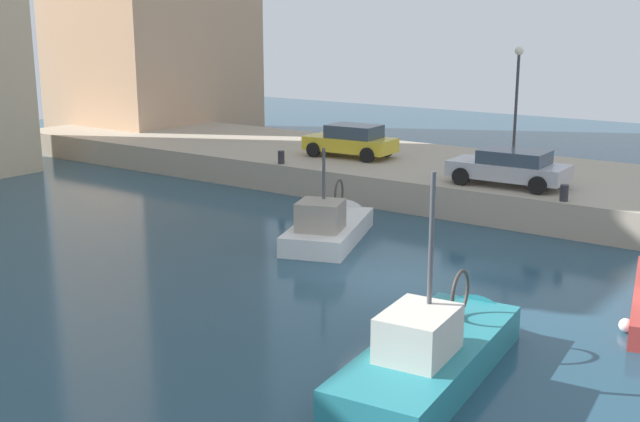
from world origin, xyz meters
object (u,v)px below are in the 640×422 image
Objects in this scene: fishing_boat_teal at (436,366)px; fishing_boat_white at (331,234)px; mooring_bollard_south at (564,193)px; mooring_bollard_mid at (281,157)px; quay_streetlamp at (517,86)px; parked_car_yellow at (351,141)px; parked_car_silver at (510,167)px.

fishing_boat_white is at bearing 46.77° from fishing_boat_teal.
mooring_bollard_south and mooring_bollard_mid have the same top height.
fishing_boat_teal is 18.91m from quay_streetlamp.
fishing_boat_white is 10.49m from fishing_boat_teal.
quay_streetlamp is at bearing 36.02° from mooring_bollard_south.
parked_car_yellow reaches higher than mooring_bollard_mid.
fishing_boat_teal is at bearing -162.26° from quay_streetlamp.
mooring_bollard_south is (11.88, 1.50, 1.35)m from fishing_boat_teal.
mooring_bollard_mid is at bearing 51.28° from fishing_boat_white.
fishing_boat_teal is at bearing -141.22° from parked_car_yellow.
mooring_bollard_south is 12.00m from mooring_bollard_mid.
fishing_boat_teal is 12.05m from mooring_bollard_south.
quay_streetlamp is at bearing -54.40° from mooring_bollard_mid.
mooring_bollard_mid is at bearing 125.60° from quay_streetlamp.
fishing_boat_teal is 19.36m from parked_car_yellow.
quay_streetlamp reaches higher than fishing_boat_teal.
fishing_boat_teal is 1.69× the size of parked_car_yellow.
fishing_boat_teal reaches higher than parked_car_yellow.
parked_car_yellow reaches higher than parked_car_silver.
quay_streetlamp reaches higher than parked_car_yellow.
fishing_boat_white is 10.62× the size of mooring_bollard_mid.
mooring_bollard_south is at bearing -118.14° from parked_car_silver.
parked_car_silver is (-1.81, -8.09, -0.04)m from parked_car_yellow.
parked_car_yellow is 11.03m from mooring_bollard_south.
parked_car_silver is 2.84m from mooring_bollard_south.
parked_car_silver is at bearing -82.06° from mooring_bollard_mid.
fishing_boat_white is 7.26m from parked_car_silver.
parked_car_silver is 5.29m from quay_streetlamp.
fishing_boat_white is 9.18m from parked_car_yellow.
quay_streetlamp is at bearing -11.11° from fishing_boat_white.
parked_car_yellow is at bearing 111.22° from quay_streetlamp.
mooring_bollard_south is (-1.33, -2.48, -0.41)m from parked_car_silver.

